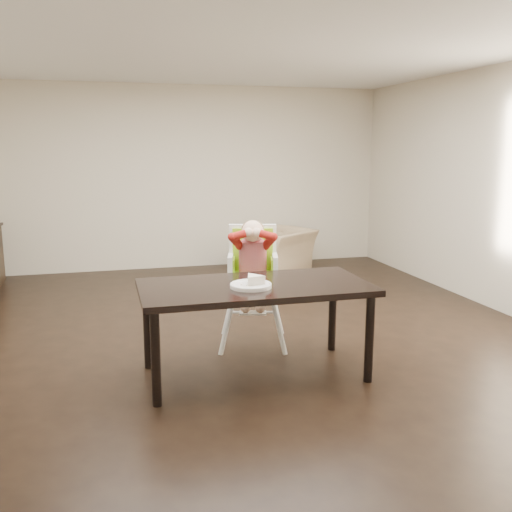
{
  "coord_description": "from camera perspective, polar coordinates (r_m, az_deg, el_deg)",
  "views": [
    {
      "loc": [
        -1.22,
        -5.04,
        1.82
      ],
      "look_at": [
        0.02,
        -0.43,
        0.9
      ],
      "focal_mm": 40.0,
      "sensor_mm": 36.0,
      "label": 1
    }
  ],
  "objects": [
    {
      "name": "dining_table",
      "position": [
        4.5,
        -0.1,
        -3.82
      ],
      "size": [
        1.8,
        0.9,
        0.75
      ],
      "color": "black",
      "rests_on": "ground"
    },
    {
      "name": "ground",
      "position": [
        5.5,
        -1.35,
        -8.38
      ],
      "size": [
        7.0,
        7.0,
        0.0
      ],
      "primitive_type": "plane",
      "color": "black",
      "rests_on": "ground"
    },
    {
      "name": "room_walls",
      "position": [
        5.19,
        -1.44,
        11.35
      ],
      "size": [
        6.02,
        7.02,
        2.71
      ],
      "color": "beige",
      "rests_on": "ground"
    },
    {
      "name": "high_chair",
      "position": [
        5.2,
        -0.33,
        -0.11
      ],
      "size": [
        0.59,
        0.59,
        1.16
      ],
      "rotation": [
        0.0,
        0.0,
        -0.25
      ],
      "color": "white",
      "rests_on": "ground"
    },
    {
      "name": "armchair",
      "position": [
        8.33,
        2.19,
        1.25
      ],
      "size": [
        1.13,
        1.05,
        0.83
      ],
      "primitive_type": "imported",
      "rotation": [
        0.0,
        0.0,
        3.76
      ],
      "color": "tan",
      "rests_on": "ground"
    },
    {
      "name": "plate",
      "position": [
        4.38,
        -0.41,
        -2.74
      ],
      "size": [
        0.39,
        0.39,
        0.09
      ],
      "rotation": [
        0.0,
        0.0,
        -0.24
      ],
      "color": "white",
      "rests_on": "dining_table"
    }
  ]
}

